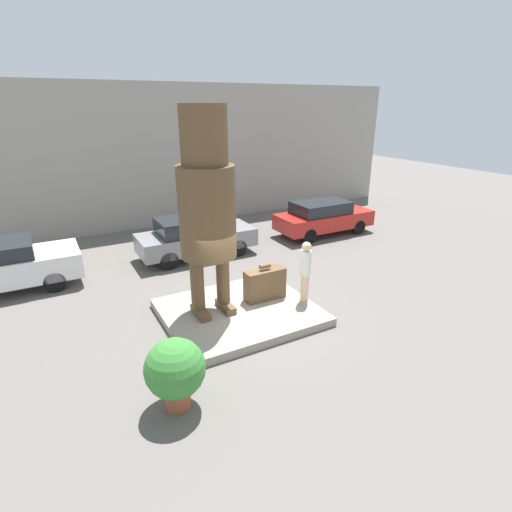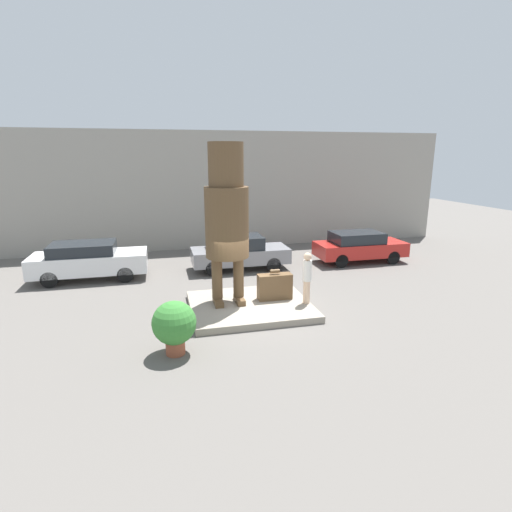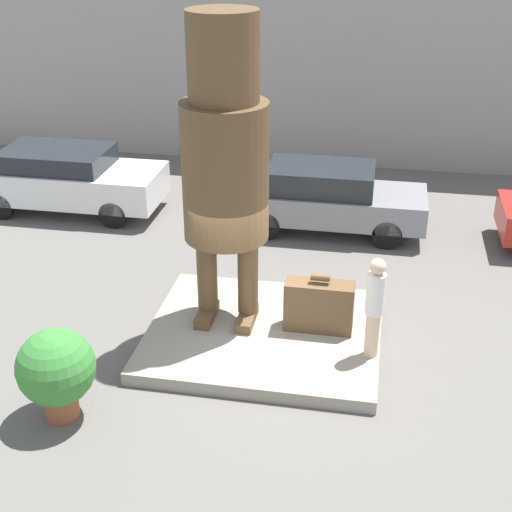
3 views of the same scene
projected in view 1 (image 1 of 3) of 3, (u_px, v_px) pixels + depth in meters
The scene contains 9 objects.
ground_plane at pixel (239, 316), 11.18m from camera, with size 60.00×60.00×0.00m, color #605B56.
pedestal at pixel (239, 312), 11.14m from camera, with size 4.06×3.49×0.23m.
building_backdrop at pixel (141, 158), 18.14m from camera, with size 28.00×0.60×6.47m.
statue_figure at pixel (207, 199), 9.88m from camera, with size 1.45×1.45×5.35m.
giant_suitcase at pixel (265, 284), 11.51m from camera, with size 1.20×0.43×1.09m.
tourist at pixel (305, 269), 11.22m from camera, with size 0.30×0.30×1.78m.
parked_car_grey at pixel (195, 236), 15.23m from camera, with size 4.43×1.74×1.57m.
parked_car_red at pixel (323, 217), 17.89m from camera, with size 4.41×1.77×1.51m.
planter_pot at pixel (175, 370), 7.55m from camera, with size 1.17×1.17×1.48m.
Camera 1 is at (-4.33, -8.84, 5.58)m, focal length 28.00 mm.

